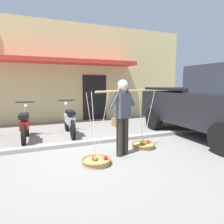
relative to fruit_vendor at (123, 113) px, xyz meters
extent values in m
plane|color=gray|center=(-0.44, 0.43, -0.98)|extent=(90.00, 90.00, 0.00)
cube|color=gray|center=(-0.44, 1.13, -0.93)|extent=(20.00, 0.24, 0.10)
cylinder|color=#2D2823|center=(0.08, 0.03, -0.55)|extent=(0.15, 0.15, 0.86)
cylinder|color=#2D2823|center=(-0.08, -0.03, -0.55)|extent=(0.15, 0.15, 0.86)
cube|color=#474C56|center=(0.00, 0.00, 0.15)|extent=(0.39, 0.31, 0.54)
sphere|color=tan|center=(0.00, 0.00, 0.56)|extent=(0.21, 0.21, 0.21)
sphere|color=silver|center=(0.00, 0.00, 0.61)|extent=(0.22, 0.22, 0.22)
cylinder|color=#474C56|center=(0.22, 0.09, 0.32)|extent=(0.35, 0.21, 0.43)
cylinder|color=#474C56|center=(-0.22, -0.09, 0.32)|extent=(0.35, 0.21, 0.43)
cylinder|color=tan|center=(0.00, 0.00, 0.47)|extent=(1.46, 0.61, 0.04)
cylinder|color=#B2894C|center=(0.72, 0.29, -0.93)|extent=(0.56, 0.56, 0.09)
torus|color=olive|center=(0.72, 0.29, -0.88)|extent=(0.60, 0.60, 0.05)
sphere|color=gold|center=(0.72, 0.26, -0.84)|extent=(0.08, 0.08, 0.08)
sphere|color=red|center=(0.88, 0.29, -0.84)|extent=(0.09, 0.09, 0.09)
sphere|color=#659D3C|center=(0.70, 0.32, -0.84)|extent=(0.09, 0.09, 0.09)
sphere|color=gold|center=(0.71, 0.29, -0.84)|extent=(0.10, 0.10, 0.10)
sphere|color=yellow|center=(0.68, 0.21, -0.79)|extent=(0.09, 0.09, 0.09)
cylinder|color=silver|center=(0.72, 0.41, -0.21)|extent=(0.01, 0.27, 1.36)
cylinder|color=silver|center=(0.61, 0.22, -0.21)|extent=(0.23, 0.14, 1.36)
cylinder|color=silver|center=(0.83, 0.22, -0.21)|extent=(0.23, 0.14, 1.36)
cylinder|color=#B2894C|center=(-0.72, -0.29, -0.93)|extent=(0.56, 0.56, 0.09)
torus|color=olive|center=(-0.72, -0.29, -0.88)|extent=(0.60, 0.60, 0.05)
sphere|color=red|center=(-0.75, -0.28, -0.84)|extent=(0.09, 0.09, 0.09)
sphere|color=red|center=(-0.77, -0.30, -0.84)|extent=(0.09, 0.09, 0.09)
sphere|color=#659C3B|center=(-0.75, -0.32, -0.84)|extent=(0.09, 0.09, 0.09)
sphere|color=red|center=(-0.54, -0.35, -0.84)|extent=(0.09, 0.09, 0.09)
cylinder|color=silver|center=(-0.72, -0.16, -0.21)|extent=(0.01, 0.27, 1.36)
cylinder|color=silver|center=(-0.83, -0.35, -0.21)|extent=(0.23, 0.14, 1.36)
cylinder|color=silver|center=(-0.61, -0.35, -0.21)|extent=(0.23, 0.14, 1.36)
cylinder|color=black|center=(-1.96, 2.78, -0.69)|extent=(0.12, 0.58, 0.58)
cylinder|color=black|center=(-2.06, 1.54, -0.69)|extent=(0.12, 0.58, 0.58)
cube|color=red|center=(-1.96, 2.78, -0.43)|extent=(0.16, 0.29, 0.06)
cube|color=red|center=(-2.02, 2.06, -0.47)|extent=(0.27, 0.91, 0.24)
cube|color=black|center=(-2.03, 1.88, -0.23)|extent=(0.26, 0.58, 0.12)
cylinder|color=slate|center=(-1.97, 2.68, -0.30)|extent=(0.08, 0.30, 0.76)
cylinder|color=black|center=(-1.98, 2.60, 0.09)|extent=(0.54, 0.08, 0.04)
sphere|color=silver|center=(-1.96, 2.76, -0.05)|extent=(0.11, 0.11, 0.11)
cylinder|color=black|center=(-0.70, 2.99, -0.69)|extent=(0.10, 0.58, 0.58)
cylinder|color=black|center=(-0.75, 1.75, -0.69)|extent=(0.10, 0.58, 0.58)
cube|color=silver|center=(-0.70, 2.99, -0.43)|extent=(0.15, 0.29, 0.06)
cube|color=silver|center=(-0.73, 2.27, -0.47)|extent=(0.24, 0.91, 0.24)
cube|color=black|center=(-0.73, 2.09, -0.23)|extent=(0.24, 0.57, 0.12)
cylinder|color=slate|center=(-0.70, 2.89, -0.30)|extent=(0.07, 0.30, 0.76)
cylinder|color=black|center=(-0.70, 2.81, 0.09)|extent=(0.54, 0.06, 0.04)
sphere|color=silver|center=(-0.70, 2.97, -0.05)|extent=(0.11, 0.11, 0.11)
cube|color=black|center=(3.11, 0.51, -0.12)|extent=(2.09, 4.77, 0.96)
cube|color=black|center=(3.16, 1.57, 0.46)|extent=(1.90, 2.42, 0.08)
cylinder|color=black|center=(2.11, -0.91, -0.60)|extent=(0.29, 0.77, 0.76)
cylinder|color=black|center=(4.12, 1.93, -0.60)|extent=(0.29, 0.77, 0.76)
cylinder|color=black|center=(2.22, 2.00, -0.60)|extent=(0.29, 0.77, 0.76)
cube|color=#DBC684|center=(-0.99, 7.40, 1.12)|extent=(13.00, 5.00, 4.20)
cube|color=red|center=(-0.99, 4.40, 1.52)|extent=(7.15, 1.00, 0.16)
cube|color=black|center=(0.96, 4.88, 0.02)|extent=(1.10, 0.06, 2.00)
cube|color=olive|center=(1.29, 3.02, -0.82)|extent=(0.44, 0.36, 0.32)
camera|label=1|loc=(-1.97, -4.06, 0.63)|focal=32.99mm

